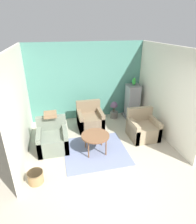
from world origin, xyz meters
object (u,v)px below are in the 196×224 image
object	(u,v)px
armchair_right	(143,129)
armchair_middle	(90,120)
wicker_basket	(36,177)
potted_plant	(114,110)
parrot	(134,82)
armchair_left	(53,140)
birdcage	(132,102)
coffee_table	(95,137)

from	to	relation	value
armchair_right	armchair_middle	world-z (taller)	same
armchair_middle	wicker_basket	size ratio (longest dim) A/B	2.52
potted_plant	wicker_basket	world-z (taller)	potted_plant
armchair_right	parrot	size ratio (longest dim) A/B	3.31
armchair_left	potted_plant	size ratio (longest dim) A/B	1.36
birdcage	armchair_right	bearing A→B (deg)	-99.43
armchair_right	parrot	bearing A→B (deg)	80.58
coffee_table	parrot	world-z (taller)	parrot
armchair_left	birdcage	bearing A→B (deg)	25.41
coffee_table	potted_plant	size ratio (longest dim) A/B	1.17
armchair_left	birdcage	size ratio (longest dim) A/B	0.70
birdcage	armchair_left	bearing A→B (deg)	-154.59
coffee_table	armchair_middle	size ratio (longest dim) A/B	0.86
armchair_right	potted_plant	distance (m)	1.54
armchair_left	wicker_basket	xyz separation A→B (m)	(-0.41, -1.18, -0.14)
armchair_left	potted_plant	world-z (taller)	armchair_left
armchair_left	birdcage	xyz separation A→B (m)	(2.91, 1.38, 0.31)
armchair_right	parrot	distance (m)	1.79
wicker_basket	armchair_right	bearing A→B (deg)	20.57
coffee_table	birdcage	xyz separation A→B (m)	(1.80, 1.79, 0.12)
coffee_table	wicker_basket	world-z (taller)	coffee_table
armchair_left	parrot	bearing A→B (deg)	25.44
armchair_left	armchair_middle	distance (m)	1.54
coffee_table	armchair_left	distance (m)	1.19
armchair_middle	parrot	world-z (taller)	parrot
armchair_left	armchair_middle	size ratio (longest dim) A/B	1.00
potted_plant	birdcage	bearing A→B (deg)	-5.80
armchair_left	armchair_right	distance (m)	2.67
coffee_table	parrot	bearing A→B (deg)	44.85
armchair_right	armchair_left	bearing A→B (deg)	179.39
coffee_table	armchair_left	xyz separation A→B (m)	(-1.11, 0.41, -0.18)
armchair_middle	birdcage	xyz separation A→B (m)	(1.67, 0.45, 0.31)
armchair_right	potted_plant	size ratio (longest dim) A/B	1.36
coffee_table	armchair_left	world-z (taller)	armchair_left
parrot	armchair_middle	bearing A→B (deg)	-164.79
wicker_basket	armchair_middle	bearing A→B (deg)	52.14
birdcage	coffee_table	bearing A→B (deg)	-135.18
armchair_middle	wicker_basket	world-z (taller)	armchair_middle
armchair_left	birdcage	distance (m)	3.23
armchair_left	armchair_middle	xyz separation A→B (m)	(1.23, 0.93, 0.00)
coffee_table	armchair_right	size ratio (longest dim) A/B	0.86
coffee_table	potted_plant	world-z (taller)	potted_plant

